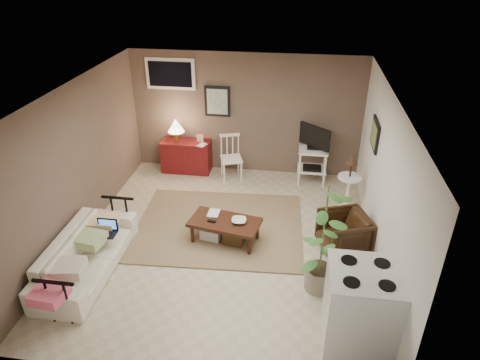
% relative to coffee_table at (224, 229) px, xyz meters
% --- Properties ---
extents(floor, '(5.00, 5.00, 0.00)m').
position_rel_coffee_table_xyz_m(floor, '(-0.01, -0.00, -0.23)').
color(floor, '#C1B293').
rests_on(floor, ground).
extents(art_back, '(0.50, 0.03, 0.60)m').
position_rel_coffee_table_xyz_m(art_back, '(-0.56, 2.47, 1.22)').
color(art_back, black).
extents(art_right, '(0.03, 0.60, 0.45)m').
position_rel_coffee_table_xyz_m(art_right, '(2.22, 1.05, 1.29)').
color(art_right, black).
extents(window, '(0.96, 0.03, 0.60)m').
position_rel_coffee_table_xyz_m(window, '(-1.46, 2.47, 1.72)').
color(window, white).
extents(rug, '(2.81, 2.30, 0.03)m').
position_rel_coffee_table_xyz_m(rug, '(-0.16, 0.37, -0.21)').
color(rug, '#8C6C51').
rests_on(rug, floor).
extents(coffee_table, '(1.16, 0.74, 0.41)m').
position_rel_coffee_table_xyz_m(coffee_table, '(0.00, 0.00, 0.00)').
color(coffee_table, '#3A190F').
rests_on(coffee_table, floor).
extents(sofa, '(0.57, 1.97, 0.77)m').
position_rel_coffee_table_xyz_m(sofa, '(-1.81, -0.95, 0.16)').
color(sofa, white).
rests_on(sofa, floor).
extents(sofa_pillows, '(0.38, 1.87, 0.13)m').
position_rel_coffee_table_xyz_m(sofa_pillows, '(-1.76, -1.18, 0.25)').
color(sofa_pillows, beige).
rests_on(sofa_pillows, sofa).
extents(sofa_end_rails, '(0.53, 1.97, 0.66)m').
position_rel_coffee_table_xyz_m(sofa_end_rails, '(-1.69, -0.95, 0.10)').
color(sofa_end_rails, black).
rests_on(sofa_end_rails, floor).
extents(laptop, '(0.30, 0.22, 0.21)m').
position_rel_coffee_table_xyz_m(laptop, '(-1.62, -0.61, 0.27)').
color(laptop, black).
rests_on(laptop, sofa).
extents(red_console, '(0.98, 0.44, 1.13)m').
position_rel_coffee_table_xyz_m(red_console, '(-1.21, 2.28, 0.17)').
color(red_console, maroon).
rests_on(red_console, floor).
extents(spindle_chair, '(0.50, 0.50, 0.88)m').
position_rel_coffee_table_xyz_m(spindle_chair, '(-0.24, 2.11, 0.19)').
color(spindle_chair, white).
rests_on(spindle_chair, floor).
extents(tv_stand, '(0.56, 0.49, 1.16)m').
position_rel_coffee_table_xyz_m(tv_stand, '(1.34, 2.16, 0.39)').
color(tv_stand, white).
rests_on(tv_stand, floor).
extents(side_table, '(0.40, 0.40, 1.07)m').
position_rel_coffee_table_xyz_m(side_table, '(1.96, 1.25, 0.43)').
color(side_table, white).
rests_on(side_table, floor).
extents(armchair, '(0.81, 0.84, 0.68)m').
position_rel_coffee_table_xyz_m(armchair, '(1.81, 0.04, 0.12)').
color(armchair, black).
rests_on(armchair, floor).
extents(potted_plant, '(0.41, 0.41, 1.64)m').
position_rel_coffee_table_xyz_m(potted_plant, '(1.44, -0.85, 0.65)').
color(potted_plant, gray).
rests_on(potted_plant, floor).
extents(stove, '(0.80, 0.75, 1.05)m').
position_rel_coffee_table_xyz_m(stove, '(1.86, -1.69, 0.29)').
color(stove, silver).
rests_on(stove, floor).
extents(bowl, '(0.22, 0.07, 0.22)m').
position_rel_coffee_table_xyz_m(bowl, '(0.23, -0.01, 0.27)').
color(bowl, '#3A190F').
rests_on(bowl, coffee_table).
extents(book_table, '(0.18, 0.02, 0.24)m').
position_rel_coffee_table_xyz_m(book_table, '(-0.29, 0.17, 0.28)').
color(book_table, '#3A190F').
rests_on(book_table, coffee_table).
extents(book_console, '(0.15, 0.07, 0.20)m').
position_rel_coffee_table_xyz_m(book_console, '(-0.89, 2.15, 0.53)').
color(book_console, '#3A190F').
rests_on(book_console, red_console).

